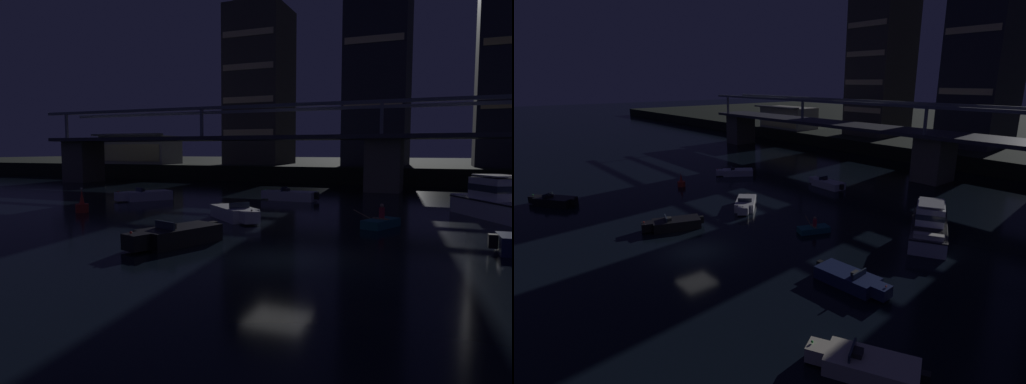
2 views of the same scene
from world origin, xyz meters
TOP-DOWN VIEW (x-y plane):
  - ground_plane at (0.00, 0.00)m, footprint 400.00×400.00m
  - far_riverbank at (0.00, 81.47)m, footprint 240.00×80.00m
  - river_bridge at (-0.00, 33.46)m, footprint 87.38×6.40m
  - tower_west_low at (-21.34, 51.27)m, footprint 8.70×9.87m
  - tower_west_tall at (-3.33, 51.77)m, footprint 8.38×10.62m
  - waterfront_pavilion at (-39.87, 45.38)m, footprint 12.40×7.40m
  - cabin_cruiser_near_left at (9.36, 16.01)m, footprint 6.17×9.03m
  - speedboat_mid_left at (-6.40, 21.21)m, footprint 5.22×2.00m
  - speedboat_mid_right at (-5.41, 1.02)m, footprint 2.98×5.13m
  - speedboat_far_left at (-18.17, 16.45)m, footprint 3.79×4.79m
  - speedboat_far_center at (-6.10, 9.09)m, footprint 4.50×4.26m
  - channel_buoy at (-17.60, 8.12)m, footprint 0.90×0.90m
  - dinghy_with_paddler at (2.80, 9.54)m, footprint 2.69×2.82m

SIDE VIEW (x-z plane):
  - ground_plane at x=0.00m, z-range 0.00..0.00m
  - dinghy_with_paddler at x=2.80m, z-range -0.40..0.96m
  - speedboat_mid_left at x=-6.40m, z-range -0.17..0.99m
  - speedboat_mid_right at x=-5.41m, z-range -0.17..0.99m
  - speedboat_far_left at x=-18.17m, z-range -0.17..0.99m
  - speedboat_far_center at x=-6.10m, z-range -0.17..0.99m
  - channel_buoy at x=-17.60m, z-range -0.40..1.36m
  - cabin_cruiser_near_left at x=9.36m, z-range -0.34..2.45m
  - far_riverbank at x=0.00m, z-range 0.00..2.20m
  - waterfront_pavilion at x=-39.87m, z-range 2.09..6.79m
  - river_bridge at x=0.00m, z-range -0.23..9.15m
  - tower_west_low at x=-21.34m, z-range 2.05..26.65m
  - tower_west_tall at x=-3.33m, z-range 2.05..44.56m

